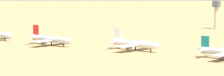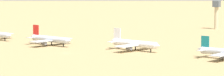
# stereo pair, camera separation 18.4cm
# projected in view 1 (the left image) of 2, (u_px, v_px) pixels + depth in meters

# --- Properties ---
(ground) EXTENTS (4000.00, 4000.00, 0.00)m
(ground) POSITION_uv_depth(u_px,v_px,m) (66.00, 53.00, 348.93)
(ground) COLOR tan
(parked_jet_red_3) EXTENTS (35.85, 30.61, 11.89)m
(parked_jet_red_3) POSITION_uv_depth(u_px,v_px,m) (50.00, 39.00, 386.57)
(parked_jet_red_3) COLOR silver
(parked_jet_red_3) RESTS_ON ground
(parked_jet_white_4) EXTENTS (36.67, 31.34, 12.17)m
(parked_jet_white_4) POSITION_uv_depth(u_px,v_px,m) (134.00, 44.00, 361.27)
(parked_jet_white_4) COLOR white
(parked_jet_white_4) RESTS_ON ground
(control_tower) EXTENTS (5.20, 5.20, 22.39)m
(control_tower) POSITION_uv_depth(u_px,v_px,m) (216.00, 12.00, 496.56)
(control_tower) COLOR #C6B793
(control_tower) RESTS_ON ground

